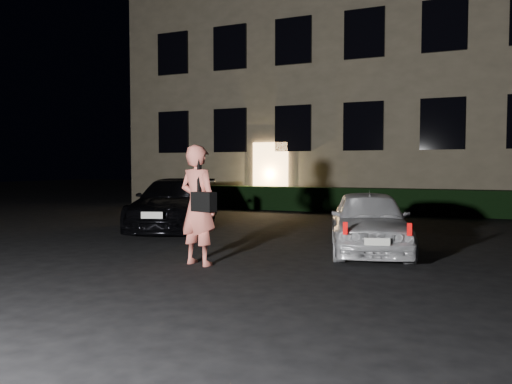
% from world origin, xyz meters
% --- Properties ---
extents(ground, '(80.00, 80.00, 0.00)m').
position_xyz_m(ground, '(0.00, 0.00, 0.00)').
color(ground, black).
rests_on(ground, ground).
extents(building, '(20.00, 8.11, 12.00)m').
position_xyz_m(building, '(-0.00, 14.99, 6.00)').
color(building, '#6B624D').
rests_on(building, ground).
extents(hedge, '(15.00, 0.70, 0.85)m').
position_xyz_m(hedge, '(0.00, 10.50, 0.42)').
color(hedge, black).
rests_on(hedge, ground).
extents(sedan, '(3.21, 4.75, 1.28)m').
position_xyz_m(sedan, '(-3.52, 4.33, 0.64)').
color(sedan, black).
rests_on(sedan, ground).
extents(hatch, '(2.22, 3.66, 1.17)m').
position_xyz_m(hatch, '(1.76, 2.71, 0.58)').
color(hatch, silver).
rests_on(hatch, ground).
extents(man, '(0.82, 0.62, 1.95)m').
position_xyz_m(man, '(-0.54, 0.37, 0.98)').
color(man, '#E7715F').
rests_on(man, ground).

